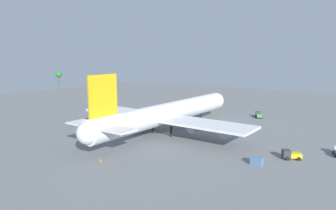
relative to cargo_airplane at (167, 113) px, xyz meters
The scene contains 7 objects.
ground_plane 6.50m from the cargo_airplane, ahead, with size 284.15×284.15×0.00m, color slate.
cargo_airplane is the anchor object (origin of this frame).
pushback_tractor 44.33m from the cargo_airplane, 19.73° to the right, with size 4.66×3.83×2.32m.
fuel_truck 39.91m from the cargo_airplane, 93.69° to the right, with size 4.22×4.87×2.28m.
cargo_container_fore 36.64m from the cargo_airplane, 108.39° to the right, with size 2.05×2.70×1.80m.
safety_cone_nose 32.99m from the cargo_airplane, ahead, with size 0.54×0.54×0.77m, color orange.
safety_cone_tail 32.43m from the cargo_airplane, behind, with size 0.58×0.58×0.83m, color orange.
Camera 1 is at (-80.28, -59.38, 25.58)m, focal length 33.71 mm.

